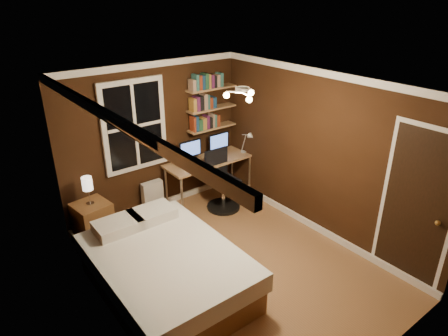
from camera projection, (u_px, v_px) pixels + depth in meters
floor at (234, 264)px, 5.54m from camera, size 4.20×4.20×0.00m
wall_back at (154, 139)px, 6.54m from camera, size 3.20×0.04×2.50m
wall_left at (116, 226)px, 4.13m from camera, size 0.04×4.20×2.50m
wall_right at (319, 154)px, 5.92m from camera, size 0.04×4.20×2.50m
ceiling at (237, 85)px, 4.51m from camera, size 3.20×4.20×0.02m
window at (134, 126)px, 6.20m from camera, size 1.06×0.06×1.46m
door at (415, 210)px, 4.89m from camera, size 0.03×0.82×2.05m
door_knob at (438, 223)px, 4.66m from camera, size 0.06×0.06×0.06m
ceiling_fixture at (242, 96)px, 4.48m from camera, size 0.44×0.44×0.18m
bookshelf_lower at (212, 128)px, 7.05m from camera, size 0.92×0.22×0.03m
books_row_lower at (212, 120)px, 7.00m from camera, size 0.54×0.16×0.23m
bookshelf_middle at (212, 108)px, 6.91m from camera, size 0.92×0.22×0.03m
books_row_middle at (212, 101)px, 6.86m from camera, size 0.42×0.16×0.23m
bookshelf_upper at (211, 88)px, 6.77m from camera, size 0.92×0.22×0.03m
books_row_upper at (211, 81)px, 6.71m from camera, size 0.60×0.16×0.23m
bed at (166, 270)px, 4.96m from camera, size 1.55×2.15×0.73m
nightstand at (93, 221)px, 6.00m from camera, size 0.54×0.54×0.60m
bedside_lamp at (88, 191)px, 5.79m from camera, size 0.15×0.15×0.44m
radiator at (153, 196)px, 6.77m from camera, size 0.36×0.13×0.55m
desk at (209, 163)px, 7.02m from camera, size 1.59×0.60×0.76m
monitor_left at (190, 152)px, 6.78m from camera, size 0.42×0.12×0.41m
monitor_right at (219, 144)px, 7.12m from camera, size 0.42×0.12×0.41m
desk_lamp at (247, 142)px, 7.16m from camera, size 0.14×0.32×0.44m
office_chair at (222, 186)px, 6.84m from camera, size 0.57×0.57×1.03m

